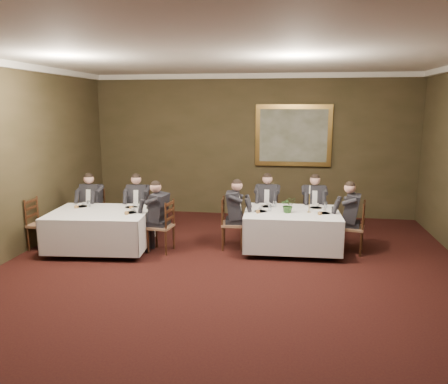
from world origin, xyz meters
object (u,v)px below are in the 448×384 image
(diner_sec_backleft, at_px, (93,212))
(painting, at_px, (293,136))
(chair_sec_endright, at_px, (162,237))
(candlestick, at_px, (309,202))
(diner_sec_backright, at_px, (139,213))
(diner_main_backright, at_px, (313,214))
(chair_sec_endleft, at_px, (42,235))
(chair_main_backleft, at_px, (267,222))
(table_second, at_px, (101,227))
(diner_sec_endright, at_px, (161,225))
(chair_main_backright, at_px, (313,224))
(chair_main_endleft, at_px, (232,234))
(chair_sec_backleft, at_px, (94,222))
(centerpiece, at_px, (288,204))
(chair_main_endright, at_px, (352,238))
(chair_sec_backright, at_px, (139,223))
(table_main, at_px, (291,227))
(diner_main_endright, at_px, (352,226))
(diner_main_backleft, at_px, (267,212))
(diner_main_endleft, at_px, (233,222))

(diner_sec_backleft, bearing_deg, painting, -148.46)
(chair_sec_endright, height_order, candlestick, candlestick)
(diner_sec_backright, distance_m, chair_sec_endright, 1.18)
(diner_main_backright, distance_m, diner_sec_backleft, 4.67)
(chair_sec_endright, xyz_separation_m, chair_sec_endleft, (-2.33, -0.20, 0.00))
(chair_main_backleft, bearing_deg, chair_sec_endright, 38.00)
(chair_sec_endright, bearing_deg, table_second, 102.25)
(diner_sec_backright, height_order, diner_sec_endright, same)
(table_second, bearing_deg, painting, 41.71)
(chair_main_backright, xyz_separation_m, diner_sec_backright, (-3.65, -0.50, 0.23))
(table_second, bearing_deg, chair_main_endleft, 11.49)
(chair_sec_backleft, height_order, centerpiece, centerpiece)
(chair_sec_endright, bearing_deg, chair_sec_endleft, 102.28)
(diner_sec_backright, relative_size, diner_sec_endright, 1.00)
(chair_main_endright, relative_size, chair_sec_backright, 1.00)
(chair_main_backright, distance_m, chair_main_endleft, 1.87)
(chair_main_backright, bearing_deg, painting, -77.21)
(painting, bearing_deg, table_second, -138.29)
(chair_main_backleft, bearing_deg, diner_sec_endright, 37.81)
(table_main, relative_size, table_second, 0.94)
(diner_sec_endright, bearing_deg, centerpiece, -74.43)
(diner_sec_backleft, height_order, candlestick, diner_sec_backleft)
(chair_main_endleft, height_order, diner_sec_backright, diner_sec_backright)
(diner_main_endright, relative_size, chair_sec_backleft, 1.35)
(chair_sec_endright, distance_m, candlestick, 2.87)
(chair_main_backleft, distance_m, chair_main_endleft, 1.13)
(diner_sec_backleft, distance_m, candlestick, 4.54)
(diner_main_backleft, xyz_separation_m, painting, (0.51, 1.78, 1.51))
(chair_sec_backleft, relative_size, diner_sec_backleft, 0.74)
(chair_sec_endright, xyz_separation_m, candlestick, (2.75, 0.42, 0.67))
(diner_main_backright, distance_m, chair_sec_endleft, 5.46)
(chair_main_endright, height_order, candlestick, candlestick)
(diner_main_backleft, height_order, chair_main_endright, diner_main_backleft)
(candlestick, bearing_deg, diner_main_endright, 3.61)
(diner_main_backleft, height_order, diner_main_backright, same)
(chair_main_endleft, bearing_deg, diner_main_endright, 87.23)
(diner_main_backright, bearing_deg, diner_main_backleft, -0.10)
(chair_main_endleft, bearing_deg, table_second, -83.07)
(diner_main_endleft, relative_size, painting, 0.73)
(chair_sec_backleft, distance_m, diner_sec_backleft, 0.23)
(diner_sec_backright, bearing_deg, table_main, 170.70)
(chair_sec_endleft, bearing_deg, painting, 127.33)
(chair_main_backleft, distance_m, chair_sec_endleft, 4.53)
(diner_sec_backleft, distance_m, chair_sec_backright, 1.02)
(centerpiece, bearing_deg, diner_main_backleft, 114.02)
(chair_sec_backright, bearing_deg, centerpiece, 168.73)
(chair_main_backright, xyz_separation_m, diner_sec_backleft, (-4.64, -0.59, 0.23))
(table_second, distance_m, chair_sec_endright, 1.18)
(chair_main_backright, height_order, diner_sec_backleft, diner_sec_backleft)
(diner_main_endright, bearing_deg, chair_sec_endright, 108.82)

